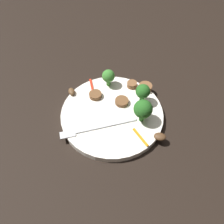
% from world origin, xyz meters
% --- Properties ---
extents(ground_plane, '(1.40, 1.40, 0.00)m').
position_xyz_m(ground_plane, '(0.00, 0.00, 0.00)').
color(ground_plane, black).
extents(plate, '(0.25, 0.25, 0.02)m').
position_xyz_m(plate, '(0.00, 0.00, 0.01)').
color(plate, white).
rests_on(plate, ground_plane).
extents(fork, '(0.18, 0.04, 0.00)m').
position_xyz_m(fork, '(0.05, 0.05, 0.02)').
color(fork, silver).
rests_on(fork, plate).
extents(broccoli_floret_0, '(0.04, 0.04, 0.06)m').
position_xyz_m(broccoli_floret_0, '(-0.07, 0.03, 0.06)').
color(broccoli_floret_0, '#296420').
rests_on(broccoli_floret_0, plate).
extents(broccoli_floret_1, '(0.04, 0.04, 0.06)m').
position_xyz_m(broccoli_floret_1, '(-0.08, -0.03, 0.05)').
color(broccoli_floret_1, '#296420').
rests_on(broccoli_floret_1, plate).
extents(broccoli_floret_2, '(0.03, 0.03, 0.05)m').
position_xyz_m(broccoli_floret_2, '(0.00, -0.09, 0.05)').
color(broccoli_floret_2, '#408630').
rests_on(broccoli_floret_2, plate).
extents(sausage_slice_0, '(0.03, 0.03, 0.01)m').
position_xyz_m(sausage_slice_0, '(-0.06, -0.08, 0.02)').
color(sausage_slice_0, brown).
rests_on(sausage_slice_0, plate).
extents(sausage_slice_1, '(0.04, 0.04, 0.01)m').
position_xyz_m(sausage_slice_1, '(0.04, -0.05, 0.02)').
color(sausage_slice_1, brown).
rests_on(sausage_slice_1, plate).
extents(sausage_slice_2, '(0.05, 0.05, 0.01)m').
position_xyz_m(sausage_slice_2, '(-0.10, -0.07, 0.02)').
color(sausage_slice_2, brown).
rests_on(sausage_slice_2, plate).
extents(sausage_slice_3, '(0.04, 0.04, 0.01)m').
position_xyz_m(sausage_slice_3, '(-0.03, -0.03, 0.02)').
color(sausage_slice_3, brown).
rests_on(sausage_slice_3, plate).
extents(mushroom_0, '(0.03, 0.03, 0.01)m').
position_xyz_m(mushroom_0, '(-0.10, 0.08, 0.02)').
color(mushroom_0, '#4C331E').
rests_on(mushroom_0, plate).
extents(mushroom_1, '(0.02, 0.03, 0.01)m').
position_xyz_m(mushroom_1, '(0.10, -0.07, 0.02)').
color(mushroom_1, brown).
rests_on(mushroom_1, plate).
extents(pepper_strip_0, '(0.03, 0.05, 0.00)m').
position_xyz_m(pepper_strip_0, '(-0.06, 0.08, 0.02)').
color(pepper_strip_0, orange).
rests_on(pepper_strip_0, plate).
extents(pepper_strip_1, '(0.01, 0.05, 0.00)m').
position_xyz_m(pepper_strip_1, '(0.05, -0.09, 0.02)').
color(pepper_strip_1, red).
rests_on(pepper_strip_1, plate).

